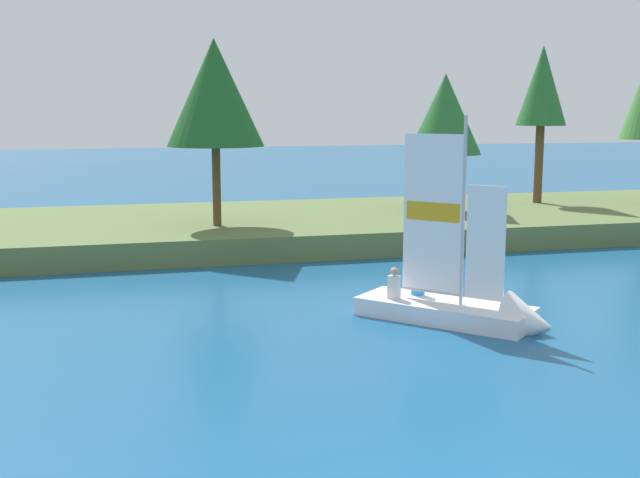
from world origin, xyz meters
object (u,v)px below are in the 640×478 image
(shoreline_tree_left, at_px, (215,93))
(sailboat, at_px, (475,310))
(shoreline_tree_midleft, at_px, (445,114))
(shoreline_tree_centre, at_px, (542,88))

(shoreline_tree_left, distance_m, sailboat, 13.83)
(shoreline_tree_left, height_order, sailboat, shoreline_tree_left)
(sailboat, bearing_deg, shoreline_tree_left, 158.75)
(shoreline_tree_left, relative_size, shoreline_tree_midleft, 1.18)
(shoreline_tree_midleft, bearing_deg, sailboat, -110.14)
(shoreline_tree_left, bearing_deg, shoreline_tree_centre, 13.18)
(shoreline_tree_midleft, xyz_separation_m, sailboat, (-5.09, -13.88, -4.51))
(shoreline_tree_left, relative_size, shoreline_tree_centre, 0.96)
(shoreline_tree_centre, height_order, sailboat, shoreline_tree_centre)
(sailboat, bearing_deg, shoreline_tree_centre, 103.54)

